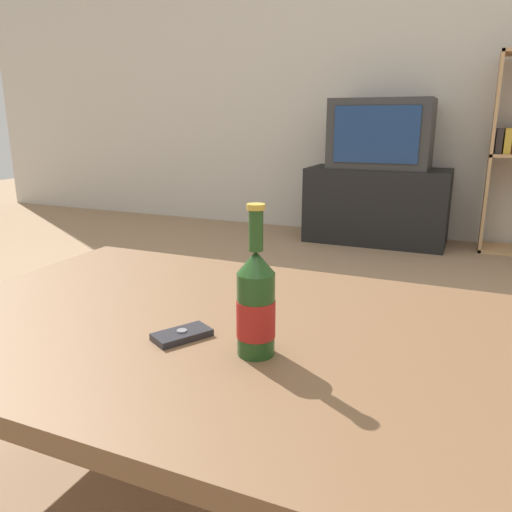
{
  "coord_description": "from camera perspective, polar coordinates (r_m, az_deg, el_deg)",
  "views": [
    {
      "loc": [
        0.51,
        -0.89,
        0.85
      ],
      "look_at": [
        0.04,
        0.19,
        0.53
      ],
      "focal_mm": 35.0,
      "sensor_mm": 36.0,
      "label": 1
    }
  ],
  "objects": [
    {
      "name": "back_wall",
      "position": [
        3.97,
        17.12,
        21.01
      ],
      "size": [
        8.0,
        0.05,
        2.6
      ],
      "color": "beige",
      "rests_on": "ground_plane"
    },
    {
      "name": "coffee_table",
      "position": [
        1.13,
        -5.89,
        -9.65
      ],
      "size": [
        1.27,
        0.89,
        0.43
      ],
      "color": "brown",
      "rests_on": "ground_plane"
    },
    {
      "name": "beer_bottle",
      "position": [
        0.91,
        -0.02,
        -5.53
      ],
      "size": [
        0.07,
        0.07,
        0.28
      ],
      "color": "#1E4219",
      "rests_on": "coffee_table"
    },
    {
      "name": "tv_stand",
      "position": [
        3.71,
        13.61,
        5.63
      ],
      "size": [
        0.98,
        0.45,
        0.53
      ],
      "color": "black",
      "rests_on": "ground_plane"
    },
    {
      "name": "television",
      "position": [
        3.66,
        14.1,
        13.38
      ],
      "size": [
        0.68,
        0.41,
        0.47
      ],
      "color": "#2D2D2D",
      "rests_on": "tv_stand"
    },
    {
      "name": "cell_phone",
      "position": [
        1.02,
        -8.46,
        -8.88
      ],
      "size": [
        0.11,
        0.13,
        0.02
      ],
      "rotation": [
        0.0,
        0.0,
        -0.52
      ],
      "color": "#232328",
      "rests_on": "coffee_table"
    },
    {
      "name": "ground_plane",
      "position": [
        1.33,
        -5.4,
        -24.77
      ],
      "size": [
        12.0,
        12.0,
        0.0
      ],
      "primitive_type": "plane",
      "color": "#937556"
    }
  ]
}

